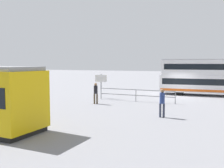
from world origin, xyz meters
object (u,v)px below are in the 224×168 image
object	(u,v)px
pedestrian_crossing	(162,101)
info_sign	(101,81)
double_decker_bus	(214,77)
pedestrian_near_railing	(96,92)

from	to	relation	value
pedestrian_crossing	info_sign	distance (m)	9.97
pedestrian_crossing	double_decker_bus	bearing A→B (deg)	-101.53
pedestrian_near_railing	info_sign	xyz separation A→B (m)	(1.18, -3.48, 0.62)
double_decker_bus	pedestrian_crossing	distance (m)	13.22
double_decker_bus	pedestrian_near_railing	world-z (taller)	double_decker_bus
pedestrian_near_railing	pedestrian_crossing	bearing A→B (deg)	153.37
double_decker_bus	pedestrian_crossing	bearing A→B (deg)	78.47
pedestrian_crossing	info_sign	world-z (taller)	info_sign
info_sign	pedestrian_near_railing	bearing A→B (deg)	108.69
double_decker_bus	info_sign	size ratio (longest dim) A/B	4.66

